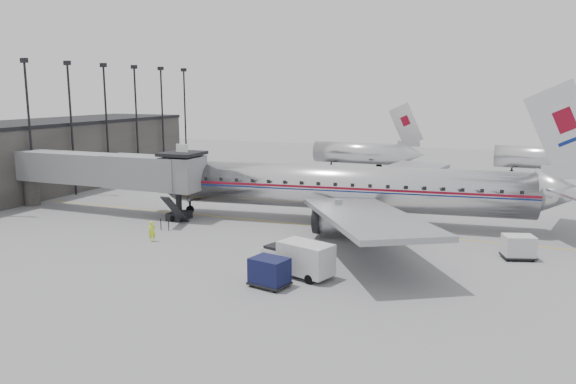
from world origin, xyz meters
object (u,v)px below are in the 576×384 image
object	(u,v)px
service_van	(298,258)
baggage_cart_navy	(269,272)
baggage_cart_white	(519,247)
ramp_worker	(152,231)
airliner	(353,188)

from	to	relation	value
service_van	baggage_cart_navy	world-z (taller)	service_van
baggage_cart_navy	baggage_cart_white	xyz separation A→B (m)	(14.32, 12.00, -0.05)
ramp_worker	airliner	bearing A→B (deg)	4.15
service_van	baggage_cart_white	size ratio (longest dim) A/B	2.00
baggage_cart_navy	ramp_worker	size ratio (longest dim) A/B	1.60
baggage_cart_white	ramp_worker	bearing A→B (deg)	173.82
airliner	ramp_worker	xyz separation A→B (m)	(-13.23, -12.14, -2.44)
baggage_cart_navy	baggage_cart_white	size ratio (longest dim) A/B	1.01
ramp_worker	baggage_cart_white	bearing A→B (deg)	-26.21
service_van	ramp_worker	bearing A→B (deg)	-175.92
airliner	baggage_cart_white	bearing A→B (deg)	-30.79
airliner	baggage_cart_white	world-z (taller)	airliner
service_van	airliner	bearing A→B (deg)	110.46
airliner	baggage_cart_navy	world-z (taller)	airliner
baggage_cart_navy	baggage_cart_white	distance (m)	18.68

